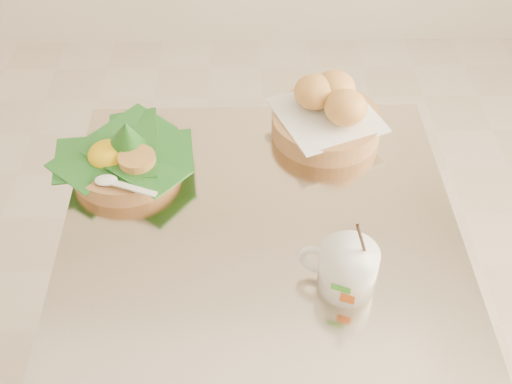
{
  "coord_description": "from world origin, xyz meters",
  "views": [
    {
      "loc": [
        0.17,
        -0.82,
        1.59
      ],
      "look_at": [
        0.18,
        -0.04,
        0.82
      ],
      "focal_mm": 45.0,
      "sensor_mm": 36.0,
      "label": 1
    }
  ],
  "objects_px": {
    "bread_basket": "(328,113)",
    "coffee_mug": "(346,268)",
    "cafe_table": "(260,300)",
    "rice_basket": "(124,157)"
  },
  "relations": [
    {
      "from": "cafe_table",
      "to": "bread_basket",
      "type": "relative_size",
      "value": 3.03
    },
    {
      "from": "bread_basket",
      "to": "coffee_mug",
      "type": "relative_size",
      "value": 1.54
    },
    {
      "from": "cafe_table",
      "to": "rice_basket",
      "type": "xyz_separation_m",
      "value": [
        -0.26,
        0.15,
        0.26
      ]
    },
    {
      "from": "cafe_table",
      "to": "coffee_mug",
      "type": "distance_m",
      "value": 0.32
    },
    {
      "from": "bread_basket",
      "to": "coffee_mug",
      "type": "distance_m",
      "value": 0.4
    },
    {
      "from": "cafe_table",
      "to": "rice_basket",
      "type": "bearing_deg",
      "value": 149.5
    },
    {
      "from": "rice_basket",
      "to": "bread_basket",
      "type": "bearing_deg",
      "value": 16.02
    },
    {
      "from": "rice_basket",
      "to": "bread_basket",
      "type": "xyz_separation_m",
      "value": [
        0.4,
        0.11,
        0.01
      ]
    },
    {
      "from": "rice_basket",
      "to": "bread_basket",
      "type": "distance_m",
      "value": 0.41
    },
    {
      "from": "cafe_table",
      "to": "rice_basket",
      "type": "height_order",
      "value": "rice_basket"
    }
  ]
}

